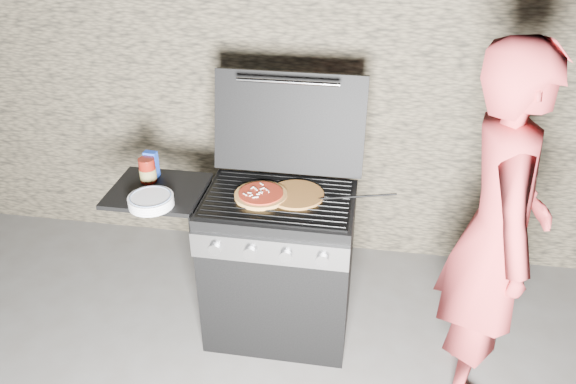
% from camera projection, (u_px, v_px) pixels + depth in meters
% --- Properties ---
extents(ground, '(50.00, 50.00, 0.00)m').
position_uv_depth(ground, '(280.00, 326.00, 3.41)').
color(ground, '#605F5C').
extents(stone_wall, '(8.00, 0.35, 1.80)m').
position_uv_depth(stone_wall, '(306.00, 121.00, 3.84)').
color(stone_wall, '#75684D').
rests_on(stone_wall, ground).
extents(gas_grill, '(1.34, 0.79, 0.91)m').
position_uv_depth(gas_grill, '(236.00, 262.00, 3.21)').
color(gas_grill, black).
rests_on(gas_grill, ground).
extents(pizza_topped, '(0.33, 0.33, 0.03)m').
position_uv_depth(pizza_topped, '(261.00, 194.00, 2.94)').
color(pizza_topped, '#D9B268').
rests_on(pizza_topped, gas_grill).
extents(pizza_plain, '(0.36, 0.36, 0.02)m').
position_uv_depth(pizza_plain, '(296.00, 195.00, 2.96)').
color(pizza_plain, orange).
rests_on(pizza_plain, gas_grill).
extents(sauce_jar, '(0.12, 0.12, 0.14)m').
position_uv_depth(sauce_jar, '(148.00, 170.00, 3.08)').
color(sauce_jar, maroon).
rests_on(sauce_jar, gas_grill).
extents(blue_carton, '(0.07, 0.05, 0.15)m').
position_uv_depth(blue_carton, '(152.00, 164.00, 3.12)').
color(blue_carton, '#183EB8').
rests_on(blue_carton, gas_grill).
extents(plate_stack, '(0.25, 0.25, 0.05)m').
position_uv_depth(plate_stack, '(151.00, 201.00, 2.88)').
color(plate_stack, white).
rests_on(plate_stack, gas_grill).
extents(person, '(0.45, 0.68, 1.87)m').
position_uv_depth(person, '(496.00, 235.00, 2.61)').
color(person, '#B63537').
rests_on(person, ground).
extents(tongs, '(0.41, 0.02, 0.08)m').
position_uv_depth(tongs, '(356.00, 197.00, 2.87)').
color(tongs, black).
rests_on(tongs, gas_grill).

